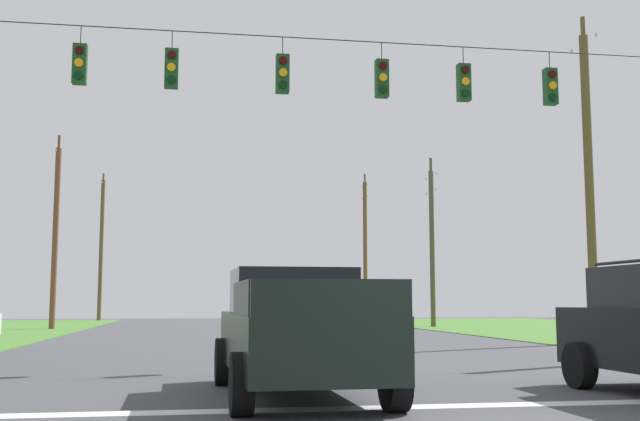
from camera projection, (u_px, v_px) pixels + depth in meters
stop_bar_stripe at (425, 407)px, 10.53m from camera, size 16.15×0.45×0.01m
lane_dash_0 at (342, 369)px, 16.41m from camera, size 2.50×0.15×0.01m
lane_dash_1 at (299, 350)px, 22.92m from camera, size 2.50×0.15×0.01m
lane_dash_2 at (273, 338)px, 30.29m from camera, size 2.50×0.15×0.01m
lane_dash_3 at (254, 329)px, 39.61m from camera, size 2.50×0.15×0.01m
overhead_signal_span at (320, 161)px, 18.63m from camera, size 18.89×0.31×8.24m
pickup_truck at (297, 332)px, 11.82m from camera, size 2.38×5.44×1.95m
utility_pole_mid_right at (589, 182)px, 27.10m from camera, size 0.31×1.84×11.63m
utility_pole_far_right at (432, 243)px, 43.76m from camera, size 0.28×1.96×9.63m
utility_pole_near_left at (365, 247)px, 60.96m from camera, size 0.32×1.82×11.56m
utility_pole_distant_right at (55, 234)px, 40.14m from camera, size 0.30×1.82×10.16m
utility_pole_distant_left at (101, 248)px, 58.09m from camera, size 0.30×1.54×11.14m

